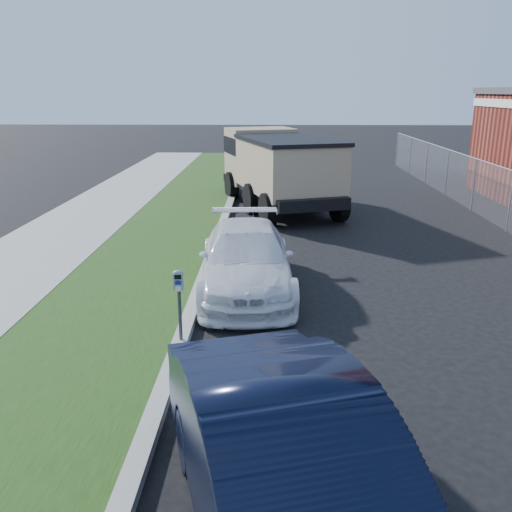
{
  "coord_description": "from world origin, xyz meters",
  "views": [
    {
      "loc": [
        -1.15,
        -8.97,
        4.05
      ],
      "look_at": [
        -1.4,
        1.0,
        1.0
      ],
      "focal_mm": 38.0,
      "sensor_mm": 36.0,
      "label": 1
    }
  ],
  "objects_px": {
    "parking_meter": "(179,290)",
    "dump_truck": "(277,165)",
    "white_wagon": "(247,259)",
    "navy_sedan": "(296,483)"
  },
  "relations": [
    {
      "from": "dump_truck",
      "to": "white_wagon",
      "type": "bearing_deg",
      "value": -112.67
    },
    {
      "from": "white_wagon",
      "to": "parking_meter",
      "type": "bearing_deg",
      "value": -112.41
    },
    {
      "from": "navy_sedan",
      "to": "dump_truck",
      "type": "xyz_separation_m",
      "value": [
        0.02,
        15.5,
        0.72
      ]
    },
    {
      "from": "white_wagon",
      "to": "dump_truck",
      "type": "distance_m",
      "value": 8.66
    },
    {
      "from": "parking_meter",
      "to": "navy_sedan",
      "type": "height_order",
      "value": "navy_sedan"
    },
    {
      "from": "white_wagon",
      "to": "navy_sedan",
      "type": "xyz_separation_m",
      "value": [
        0.72,
        -6.91,
        0.11
      ]
    },
    {
      "from": "navy_sedan",
      "to": "white_wagon",
      "type": "bearing_deg",
      "value": 78.72
    },
    {
      "from": "navy_sedan",
      "to": "dump_truck",
      "type": "distance_m",
      "value": 15.51
    },
    {
      "from": "navy_sedan",
      "to": "dump_truck",
      "type": "relative_size",
      "value": 0.66
    },
    {
      "from": "parking_meter",
      "to": "dump_truck",
      "type": "height_order",
      "value": "dump_truck"
    }
  ]
}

